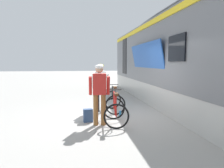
# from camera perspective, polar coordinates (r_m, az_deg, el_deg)

# --- Properties ---
(ground_plane) EXTENTS (80.00, 80.00, 0.00)m
(ground_plane) POSITION_cam_1_polar(r_m,az_deg,el_deg) (7.37, 0.91, -8.54)
(ground_plane) COLOR #A09E99
(train_car) EXTENTS (3.20, 17.76, 3.88)m
(train_car) POSITION_cam_1_polar(r_m,az_deg,el_deg) (8.68, 22.09, 6.29)
(train_car) COLOR slate
(train_car) RESTS_ON ground
(cyclist_near_in_red) EXTENTS (0.62, 0.33, 1.76)m
(cyclist_near_in_red) POSITION_cam_1_polar(r_m,az_deg,el_deg) (6.18, -3.36, -1.37)
(cyclist_near_in_red) COLOR #935B2D
(cyclist_near_in_red) RESTS_ON ground
(cyclist_far_in_white) EXTENTS (0.62, 0.33, 1.76)m
(cyclist_far_in_white) POSITION_cam_1_polar(r_m,az_deg,el_deg) (7.90, -3.09, 0.17)
(cyclist_far_in_white) COLOR #232328
(cyclist_far_in_white) RESTS_ON ground
(bicycle_near_red) EXTENTS (0.80, 1.13, 0.99)m
(bicycle_near_red) POSITION_cam_1_polar(r_m,az_deg,el_deg) (6.39, 0.80, -7.08)
(bicycle_near_red) COLOR black
(bicycle_near_red) RESTS_ON ground
(bicycle_far_black) EXTENTS (0.75, 1.10, 0.99)m
(bicycle_far_black) POSITION_cam_1_polar(r_m,az_deg,el_deg) (7.95, 0.44, -4.53)
(bicycle_far_black) COLOR black
(bicycle_far_black) RESTS_ON ground
(backpack_on_platform) EXTENTS (0.30, 0.21, 0.40)m
(backpack_on_platform) POSITION_cam_1_polar(r_m,az_deg,el_deg) (6.69, -6.38, -8.30)
(backpack_on_platform) COLOR navy
(backpack_on_platform) RESTS_ON ground
(water_bottle_near_the_bikes) EXTENTS (0.07, 0.07, 0.21)m
(water_bottle_near_the_bikes) POSITION_cam_1_polar(r_m,az_deg,el_deg) (7.29, 2.16, -7.86)
(water_bottle_near_the_bikes) COLOR #338CCC
(water_bottle_near_the_bikes) RESTS_ON ground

